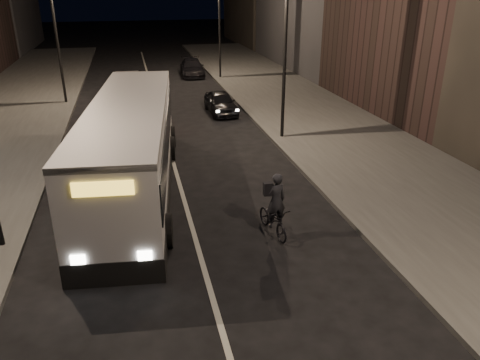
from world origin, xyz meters
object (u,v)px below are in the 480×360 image
city_bus (132,144)px  car_far (192,68)px  streetlight_right_mid (280,27)px  streetlight_left_far (58,16)px  car_near (221,102)px  car_mid (128,81)px  cyclist_on_bicycle (274,214)px  streetlight_right_far (216,8)px

city_bus → car_far: bearing=83.3°
car_far → streetlight_right_mid: bearing=-81.3°
streetlight_left_far → car_near: (8.93, -4.42, -4.72)m
car_near → car_mid: bearing=124.3°
city_bus → car_near: city_bus is taller
streetlight_right_mid → car_mid: 15.27m
streetlight_right_mid → cyclist_on_bicycle: bearing=-108.0°
streetlight_left_far → car_mid: streetlight_left_far is taller
streetlight_right_far → car_near: size_ratio=2.15×
city_bus → car_far: city_bus is taller
streetlight_right_mid → car_near: bearing=107.2°
city_bus → cyclist_on_bicycle: city_bus is taller
cyclist_on_bicycle → streetlight_right_mid: bearing=62.8°
streetlight_left_far → car_far: streetlight_left_far is taller
car_near → cyclist_on_bicycle: bearing=-96.6°
streetlight_right_mid → streetlight_left_far: 14.62m
streetlight_left_far → car_mid: size_ratio=1.79×
streetlight_right_mid → car_far: 18.54m
streetlight_right_far → car_far: (-1.73, 1.85, -4.70)m
streetlight_right_far → streetlight_left_far: size_ratio=1.00×
streetlight_right_mid → streetlight_left_far: (-10.66, 10.00, 0.00)m
streetlight_right_mid → city_bus: streetlight_right_mid is taller
car_near → car_mid: (-5.27, 7.17, 0.10)m
car_mid → streetlight_right_mid: bearing=114.9°
streetlight_right_far → car_far: streetlight_right_far is taller
cyclist_on_bicycle → car_mid: bearing=91.4°
cyclist_on_bicycle → car_near: cyclist_on_bicycle is taller
streetlight_left_far → car_near: 11.03m
streetlight_right_mid → streetlight_right_far: (0.00, 16.00, 0.00)m
city_bus → car_mid: (-0.00, 17.27, -1.07)m
streetlight_left_far → car_near: size_ratio=2.15×
streetlight_right_far → car_mid: size_ratio=1.79×
car_far → city_bus: bearing=-100.1°
streetlight_right_mid → car_near: 7.51m
streetlight_right_mid → car_far: bearing=95.5°
streetlight_right_mid → streetlight_right_far: bearing=90.0°
streetlight_right_far → city_bus: streetlight_right_far is taller
cyclist_on_bicycle → car_far: 26.87m
streetlight_right_mid → streetlight_right_far: 16.00m
streetlight_right_far → cyclist_on_bicycle: bearing=-96.7°
streetlight_right_mid → car_far: streetlight_right_mid is taller
streetlight_right_far → cyclist_on_bicycle: 25.59m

